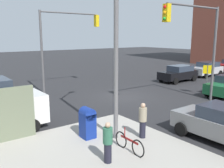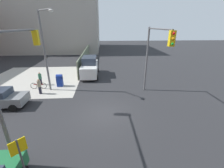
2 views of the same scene
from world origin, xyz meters
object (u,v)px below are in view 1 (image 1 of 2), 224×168
at_px(traffic_signal_se_corner, 66,35).
at_px(sedan_gray, 224,124).
at_px(sedan_silver, 207,69).
at_px(traffic_signal_nw_corner, 197,35).
at_px(street_lamp_corner, 117,33).
at_px(pedestrian_waiting, 108,142).
at_px(mailbox_blue, 88,122).
at_px(coupe_black, 179,73).
at_px(bicycle_leaning_on_fence, 129,144).
at_px(pedestrian_crossing, 143,120).

distance_m(traffic_signal_se_corner, sedan_gray, 13.99).
distance_m(traffic_signal_se_corner, sedan_silver, 17.03).
xyz_separation_m(traffic_signal_nw_corner, sedan_gray, (4.11, 4.45, -3.79)).
bearing_deg(street_lamp_corner, pedestrian_waiting, 44.93).
height_order(traffic_signal_se_corner, mailbox_blue, traffic_signal_se_corner).
bearing_deg(mailbox_blue, sedan_gray, 138.82).
distance_m(traffic_signal_nw_corner, coupe_black, 9.52).
bearing_deg(traffic_signal_nw_corner, coupe_black, -134.93).
xyz_separation_m(sedan_silver, sedan_gray, (15.68, 10.93, 0.00)).
distance_m(traffic_signal_nw_corner, traffic_signal_se_corner, 10.22).
height_order(coupe_black, sedan_silver, same).
bearing_deg(sedan_silver, sedan_gray, 34.88).
relative_size(sedan_silver, bicycle_leaning_on_fence, 2.42).
xyz_separation_m(sedan_gray, bicycle_leaning_on_fence, (3.91, -1.75, -0.50)).
bearing_deg(mailbox_blue, pedestrian_crossing, 143.13).
bearing_deg(traffic_signal_nw_corner, traffic_signal_se_corner, -61.72).
height_order(sedan_silver, bicycle_leaning_on_fence, sedan_silver).
bearing_deg(coupe_black, mailbox_blue, 24.33).
distance_m(traffic_signal_se_corner, pedestrian_waiting, 13.24).
relative_size(sedan_gray, bicycle_leaning_on_fence, 2.43).
height_order(traffic_signal_nw_corner, sedan_silver, traffic_signal_nw_corner).
bearing_deg(bicycle_leaning_on_fence, sedan_gray, 155.89).
distance_m(traffic_signal_se_corner, street_lamp_corner, 10.35).
xyz_separation_m(mailbox_blue, pedestrian_waiting, (0.60, 2.40, 0.04)).
relative_size(traffic_signal_se_corner, mailbox_blue, 4.55).
distance_m(mailbox_blue, bicycle_leaning_on_fence, 2.32).
height_order(traffic_signal_nw_corner, traffic_signal_se_corner, same).
height_order(street_lamp_corner, bicycle_leaning_on_fence, street_lamp_corner).
xyz_separation_m(traffic_signal_nw_corner, pedestrian_waiting, (9.22, 2.90, -3.83)).
bearing_deg(pedestrian_crossing, sedan_silver, -27.99).
bearing_deg(traffic_signal_se_corner, sedan_silver, 171.27).
bearing_deg(traffic_signal_se_corner, bicycle_leaning_on_fence, 74.82).
distance_m(mailbox_blue, coupe_black, 16.23).
bearing_deg(sedan_gray, pedestrian_waiting, -16.84).
distance_m(street_lamp_corner, coupe_black, 15.81).
bearing_deg(traffic_signal_nw_corner, sedan_gray, 47.29).
xyz_separation_m(coupe_black, sedan_gray, (10.28, 10.63, 0.00)).
bearing_deg(bicycle_leaning_on_fence, traffic_signal_nw_corner, -161.41).
bearing_deg(street_lamp_corner, traffic_signal_nw_corner, -171.94).
bearing_deg(coupe_black, pedestrian_waiting, 30.56).
height_order(mailbox_blue, sedan_silver, sedan_silver).
height_order(traffic_signal_nw_corner, street_lamp_corner, street_lamp_corner).
height_order(sedan_silver, sedan_gray, same).
bearing_deg(coupe_black, street_lamp_corner, 28.12).
xyz_separation_m(coupe_black, bicycle_leaning_on_fence, (14.19, 8.88, -0.50)).
xyz_separation_m(pedestrian_crossing, pedestrian_waiting, (2.60, 0.90, -0.05)).
xyz_separation_m(sedan_silver, pedestrian_waiting, (20.79, 9.38, -0.04)).
relative_size(mailbox_blue, bicycle_leaning_on_fence, 0.82).
bearing_deg(bicycle_leaning_on_fence, coupe_black, -147.95).
bearing_deg(pedestrian_crossing, coupe_black, -20.36).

